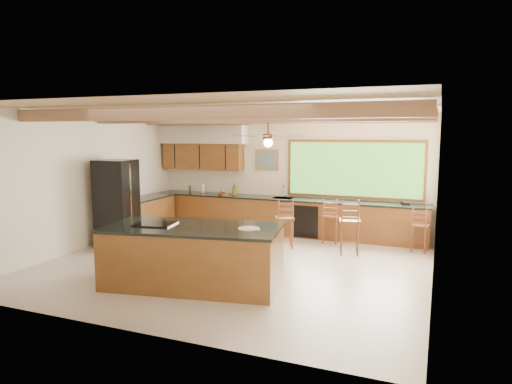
% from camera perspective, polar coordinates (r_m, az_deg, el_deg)
% --- Properties ---
extents(ground, '(7.20, 7.20, 0.00)m').
position_cam_1_polar(ground, '(9.02, -2.66, -9.01)').
color(ground, beige).
rests_on(ground, ground).
extents(room_shell, '(7.27, 6.54, 3.02)m').
position_cam_1_polar(room_shell, '(9.32, -2.01, 5.34)').
color(room_shell, '#EDE3CD').
rests_on(room_shell, ground).
extents(counter_run, '(7.12, 3.10, 1.24)m').
position_cam_1_polar(counter_run, '(11.48, -1.14, -3.04)').
color(counter_run, brown).
rests_on(counter_run, ground).
extents(island, '(3.10, 1.85, 1.03)m').
position_cam_1_polar(island, '(7.78, -7.85, -7.90)').
color(island, brown).
rests_on(island, ground).
extents(refrigerator, '(0.83, 0.82, 1.96)m').
position_cam_1_polar(refrigerator, '(10.68, -16.99, -1.37)').
color(refrigerator, black).
rests_on(refrigerator, ground).
extents(bar_stool_a, '(0.53, 0.53, 1.11)m').
position_cam_1_polar(bar_stool_a, '(10.09, 3.48, -3.40)').
color(bar_stool_a, brown).
rests_on(bar_stool_a, ground).
extents(bar_stool_b, '(0.51, 0.51, 1.19)m').
position_cam_1_polar(bar_stool_b, '(9.73, 11.57, -3.68)').
color(bar_stool_b, brown).
rests_on(bar_stool_b, ground).
extents(bar_stool_c, '(0.41, 0.41, 1.05)m').
position_cam_1_polar(bar_stool_c, '(10.68, 9.25, -3.08)').
color(bar_stool_c, brown).
rests_on(bar_stool_c, ground).
extents(bar_stool_d, '(0.40, 0.40, 0.96)m').
position_cam_1_polar(bar_stool_d, '(10.36, 19.85, -4.04)').
color(bar_stool_d, brown).
rests_on(bar_stool_d, ground).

